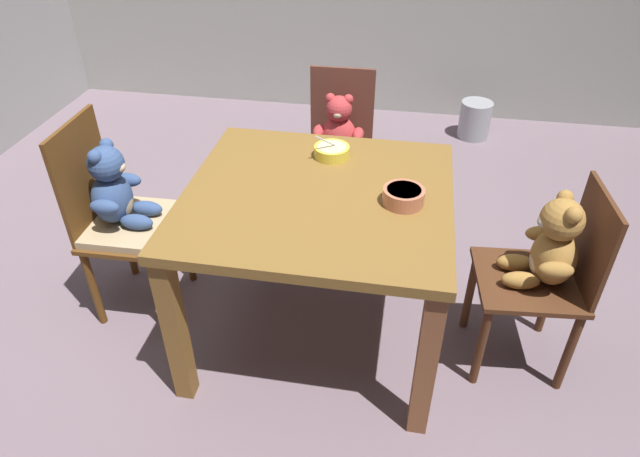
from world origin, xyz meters
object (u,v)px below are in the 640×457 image
teddy_chair_far_center (338,140)px  teddy_chair_near_right (549,258)px  porridge_bowl_yellow_far_center (332,151)px  metal_pail (475,120)px  porridge_bowl_terracotta_near_right (404,196)px  teddy_chair_near_left (118,205)px  dining_table (318,217)px

teddy_chair_far_center → teddy_chair_near_right: teddy_chair_far_center is taller
porridge_bowl_yellow_far_center → metal_pail: 2.11m
teddy_chair_near_right → porridge_bowl_yellow_far_center: bearing=-23.4°
porridge_bowl_yellow_far_center → porridge_bowl_terracotta_near_right: bearing=-44.5°
porridge_bowl_terracotta_near_right → metal_pail: 2.31m
porridge_bowl_terracotta_near_right → porridge_bowl_yellow_far_center: 0.45m
teddy_chair_near_left → porridge_bowl_terracotta_near_right: (1.23, -0.07, 0.23)m
teddy_chair_far_center → porridge_bowl_yellow_far_center: bearing=4.6°
teddy_chair_near_left → teddy_chair_far_center: size_ratio=1.06×
dining_table → teddy_chair_far_center: teddy_chair_far_center is taller
teddy_chair_far_center → porridge_bowl_terracotta_near_right: size_ratio=5.58×
teddy_chair_far_center → porridge_bowl_yellow_far_center: size_ratio=5.77×
teddy_chair_near_left → porridge_bowl_yellow_far_center: size_ratio=6.13×
teddy_chair_far_center → teddy_chair_near_right: (0.95, -0.89, 0.02)m
teddy_chair_near_left → porridge_bowl_terracotta_near_right: teddy_chair_near_left is taller
porridge_bowl_yellow_far_center → teddy_chair_far_center: bearing=95.3°
metal_pail → porridge_bowl_yellow_far_center: bearing=-113.0°
teddy_chair_near_left → teddy_chair_far_center: bearing=43.3°
teddy_chair_near_left → teddy_chair_near_right: size_ratio=1.11×
dining_table → teddy_chair_far_center: size_ratio=1.18×
dining_table → metal_pail: size_ratio=3.81×
porridge_bowl_yellow_far_center → metal_pail: porridge_bowl_yellow_far_center is taller
porridge_bowl_terracotta_near_right → teddy_chair_far_center: bearing=112.6°
dining_table → teddy_chair_near_left: 0.90m
teddy_chair_near_left → teddy_chair_near_right: bearing=-2.9°
porridge_bowl_terracotta_near_right → porridge_bowl_yellow_far_center: bearing=135.5°
dining_table → teddy_chair_far_center: (-0.05, 0.88, -0.10)m
teddy_chair_near_left → porridge_bowl_yellow_far_center: teddy_chair_near_left is taller
teddy_chair_near_left → metal_pail: bearing=50.0°
teddy_chair_near_right → porridge_bowl_terracotta_near_right: bearing=-3.3°
teddy_chair_near_right → porridge_bowl_terracotta_near_right: teddy_chair_near_right is taller
porridge_bowl_terracotta_near_right → porridge_bowl_yellow_far_center: size_ratio=1.03×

